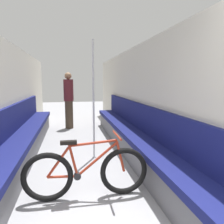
# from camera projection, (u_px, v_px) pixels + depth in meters

# --- Properties ---
(wall_left) EXTENTS (0.10, 10.46, 2.24)m
(wall_left) POSITION_uv_depth(u_px,v_px,m) (5.00, 100.00, 4.03)
(wall_left) COLOR beige
(wall_left) RESTS_ON ground
(wall_right) EXTENTS (0.10, 10.46, 2.24)m
(wall_right) POSITION_uv_depth(u_px,v_px,m) (143.00, 98.00, 4.54)
(wall_right) COLOR beige
(wall_right) RESTS_ON ground
(bench_seat_row_left) EXTENTS (0.48, 6.11, 1.02)m
(bench_seat_row_left) POSITION_uv_depth(u_px,v_px,m) (21.00, 143.00, 4.05)
(bench_seat_row_left) COLOR #5B5B60
(bench_seat_row_left) RESTS_ON ground
(bench_seat_row_right) EXTENTS (0.48, 6.11, 1.02)m
(bench_seat_row_right) POSITION_uv_depth(u_px,v_px,m) (133.00, 138.00, 4.45)
(bench_seat_row_right) COLOR #5B5B60
(bench_seat_row_right) RESTS_ON ground
(bicycle) EXTENTS (1.59, 0.46, 0.81)m
(bicycle) POSITION_uv_depth(u_px,v_px,m) (87.00, 173.00, 2.75)
(bicycle) COLOR black
(bicycle) RESTS_ON ground
(grab_pole_near) EXTENTS (0.08, 0.08, 2.22)m
(grab_pole_near) POSITION_uv_depth(u_px,v_px,m) (94.00, 102.00, 4.09)
(grab_pole_near) COLOR gray
(grab_pole_near) RESTS_ON ground
(passenger_standing) EXTENTS (0.30, 0.30, 1.74)m
(passenger_standing) POSITION_uv_depth(u_px,v_px,m) (69.00, 100.00, 6.78)
(passenger_standing) COLOR #473828
(passenger_standing) RESTS_ON ground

